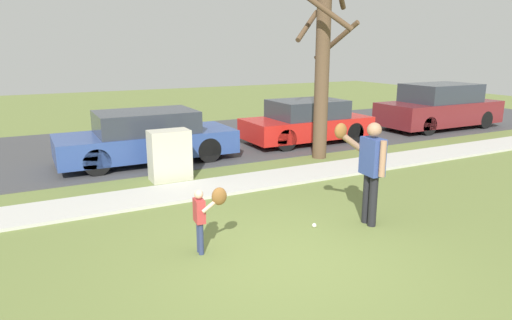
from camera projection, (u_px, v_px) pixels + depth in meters
The scene contains 11 objects.
ground_plane at pixel (200, 192), 9.41m from camera, with size 48.00×48.00×0.00m, color olive.
sidewalk_strip at pixel (198, 190), 9.49m from camera, with size 36.00×1.20×0.06m, color beige.
road_surface at pixel (141, 146), 13.80m from camera, with size 36.00×6.80×0.02m, color #424244.
person_adult at pixel (369, 163), 7.46m from camera, with size 0.69×0.69×1.75m.
person_child at pixel (205, 210), 6.47m from camera, with size 0.44×0.42×1.02m.
baseball at pixel (314, 225), 7.56m from camera, with size 0.07×0.07×0.07m, color white.
utility_cabinet at pixel (170, 155), 10.18m from camera, with size 0.90×0.53×1.14m, color beige.
street_tree_near at pixel (323, 63), 11.75m from camera, with size 1.84×1.88×4.76m.
parked_wagon_blue at pixel (147, 137), 11.75m from camera, with size 4.50×1.80×1.33m.
parked_hatchback_red at pixel (307, 122), 14.16m from camera, with size 4.00×1.75×1.33m.
parked_suv_maroon at pixel (439, 107), 16.64m from camera, with size 4.70×1.90×1.63m.
Camera 1 is at (-3.09, -5.00, 2.93)m, focal length 31.75 mm.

